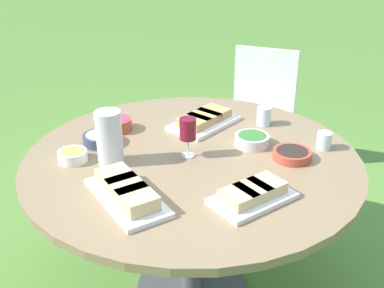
% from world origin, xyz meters
% --- Properties ---
extents(ground_plane, '(40.00, 40.00, 0.00)m').
position_xyz_m(ground_plane, '(0.00, 0.00, 0.00)').
color(ground_plane, '#5B8C38').
extents(dining_table, '(1.49, 1.49, 0.76)m').
position_xyz_m(dining_table, '(0.00, 0.00, 0.66)').
color(dining_table, '#4C4C51').
rests_on(dining_table, ground_plane).
extents(chair_near_left, '(0.54, 0.52, 0.89)m').
position_xyz_m(chair_near_left, '(-0.36, -1.26, 0.52)').
color(chair_near_left, silver).
rests_on(chair_near_left, ground_plane).
extents(water_pitcher, '(0.12, 0.11, 0.24)m').
position_xyz_m(water_pitcher, '(0.34, 0.09, 0.87)').
color(water_pitcher, silver).
rests_on(water_pitcher, dining_table).
extents(wine_glass, '(0.07, 0.07, 0.18)m').
position_xyz_m(wine_glass, '(0.02, 0.00, 0.88)').
color(wine_glass, silver).
rests_on(wine_glass, dining_table).
extents(platter_bread_main, '(0.38, 0.41, 0.06)m').
position_xyz_m(platter_bread_main, '(-0.03, -0.35, 0.78)').
color(platter_bread_main, white).
rests_on(platter_bread_main, dining_table).
extents(platter_charcuterie, '(0.39, 0.43, 0.08)m').
position_xyz_m(platter_charcuterie, '(0.21, 0.38, 0.79)').
color(platter_charcuterie, white).
rests_on(platter_charcuterie, dining_table).
extents(platter_sandwich_side, '(0.36, 0.34, 0.06)m').
position_xyz_m(platter_sandwich_side, '(-0.26, 0.34, 0.78)').
color(platter_sandwich_side, white).
rests_on(platter_sandwich_side, dining_table).
extents(bowl_fries, '(0.13, 0.13, 0.05)m').
position_xyz_m(bowl_fries, '(0.51, 0.09, 0.78)').
color(bowl_fries, white).
rests_on(bowl_fries, dining_table).
extents(bowl_salad, '(0.16, 0.16, 0.05)m').
position_xyz_m(bowl_salad, '(-0.27, -0.14, 0.78)').
color(bowl_salad, silver).
rests_on(bowl_salad, dining_table).
extents(bowl_olives, '(0.17, 0.17, 0.04)m').
position_xyz_m(bowl_olives, '(-0.44, -0.02, 0.78)').
color(bowl_olives, '#B74733').
rests_on(bowl_olives, dining_table).
extents(bowl_dip_red, '(0.14, 0.14, 0.06)m').
position_xyz_m(bowl_dip_red, '(0.39, -0.25, 0.79)').
color(bowl_dip_red, '#B74733').
rests_on(bowl_dip_red, dining_table).
extents(bowl_dip_cream, '(0.16, 0.16, 0.05)m').
position_xyz_m(bowl_dip_cream, '(0.43, -0.09, 0.78)').
color(bowl_dip_cream, '#334256').
rests_on(bowl_dip_cream, dining_table).
extents(cup_water_near, '(0.07, 0.07, 0.08)m').
position_xyz_m(cup_water_near, '(-0.59, -0.13, 0.80)').
color(cup_water_near, silver).
rests_on(cup_water_near, dining_table).
extents(cup_water_far, '(0.07, 0.07, 0.09)m').
position_xyz_m(cup_water_far, '(-0.33, -0.38, 0.80)').
color(cup_water_far, silver).
rests_on(cup_water_far, dining_table).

